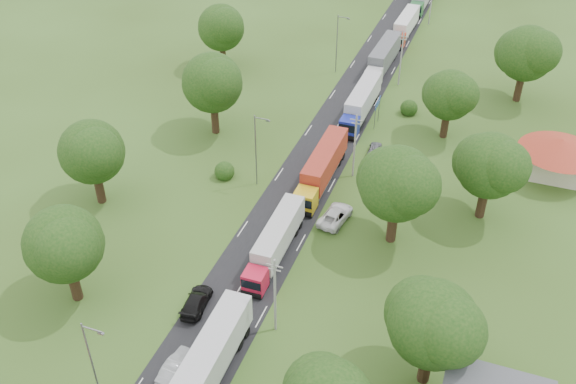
% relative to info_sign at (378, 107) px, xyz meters
% --- Properties ---
extents(ground, '(260.00, 260.00, 0.00)m').
position_rel_info_sign_xyz_m(ground, '(-5.20, -35.00, -3.00)').
color(ground, '#314818').
rests_on(ground, ground).
extents(road, '(8.00, 200.00, 0.04)m').
position_rel_info_sign_xyz_m(road, '(-5.20, -15.00, -3.00)').
color(road, black).
rests_on(road, ground).
extents(info_sign, '(0.12, 3.10, 4.10)m').
position_rel_info_sign_xyz_m(info_sign, '(0.00, 0.00, 0.00)').
color(info_sign, slate).
rests_on(info_sign, ground).
extents(pole_1, '(1.60, 0.24, 9.00)m').
position_rel_info_sign_xyz_m(pole_1, '(0.30, -42.00, 1.68)').
color(pole_1, gray).
rests_on(pole_1, ground).
extents(pole_2, '(1.60, 0.24, 9.00)m').
position_rel_info_sign_xyz_m(pole_2, '(0.30, -14.00, 1.68)').
color(pole_2, gray).
rests_on(pole_2, ground).
extents(pole_3, '(1.60, 0.24, 9.00)m').
position_rel_info_sign_xyz_m(pole_3, '(0.30, 14.00, 1.68)').
color(pole_3, gray).
rests_on(pole_3, ground).
extents(pole_4, '(1.60, 0.24, 9.00)m').
position_rel_info_sign_xyz_m(pole_4, '(0.30, 42.00, 1.68)').
color(pole_4, gray).
rests_on(pole_4, ground).
extents(lamp_0, '(2.03, 0.22, 10.00)m').
position_rel_info_sign_xyz_m(lamp_0, '(-10.55, -55.00, 2.55)').
color(lamp_0, slate).
rests_on(lamp_0, ground).
extents(lamp_1, '(2.03, 0.22, 10.00)m').
position_rel_info_sign_xyz_m(lamp_1, '(-10.55, -20.00, 2.55)').
color(lamp_1, slate).
rests_on(lamp_1, ground).
extents(lamp_2, '(2.03, 0.22, 10.00)m').
position_rel_info_sign_xyz_m(lamp_2, '(-10.55, 15.00, 2.55)').
color(lamp_2, slate).
rests_on(lamp_2, ground).
extents(tree_3, '(8.80, 8.80, 11.07)m').
position_rel_info_sign_xyz_m(tree_3, '(14.79, -42.84, 4.22)').
color(tree_3, '#382616').
rests_on(tree_3, ground).
extents(tree_4, '(9.60, 9.60, 12.05)m').
position_rel_info_sign_xyz_m(tree_4, '(7.79, -24.83, 4.85)').
color(tree_4, '#382616').
rests_on(tree_4, ground).
extents(tree_5, '(8.80, 8.80, 11.07)m').
position_rel_info_sign_xyz_m(tree_5, '(16.79, -16.84, 4.22)').
color(tree_5, '#382616').
rests_on(tree_5, ground).
extents(tree_6, '(8.00, 8.00, 10.10)m').
position_rel_info_sign_xyz_m(tree_6, '(9.79, 0.14, 3.59)').
color(tree_6, '#382616').
rests_on(tree_6, ground).
extents(tree_7, '(9.60, 9.60, 12.05)m').
position_rel_info_sign_xyz_m(tree_7, '(18.79, 15.17, 4.85)').
color(tree_7, '#382616').
rests_on(tree_7, ground).
extents(tree_10, '(8.80, 8.80, 11.07)m').
position_rel_info_sign_xyz_m(tree_10, '(-20.21, -44.84, 4.22)').
color(tree_10, '#382616').
rests_on(tree_10, ground).
extents(tree_11, '(8.80, 8.80, 11.07)m').
position_rel_info_sign_xyz_m(tree_11, '(-27.21, -29.84, 4.22)').
color(tree_11, '#382616').
rests_on(tree_11, ground).
extents(tree_12, '(9.60, 9.60, 12.05)m').
position_rel_info_sign_xyz_m(tree_12, '(-21.21, -9.83, 4.85)').
color(tree_12, '#382616').
rests_on(tree_12, ground).
extents(tree_13, '(8.80, 8.80, 11.07)m').
position_rel_info_sign_xyz_m(tree_13, '(-29.21, 10.16, 4.22)').
color(tree_13, '#382616').
rests_on(tree_13, ground).
extents(house_cream, '(10.08, 10.08, 5.80)m').
position_rel_info_sign_xyz_m(house_cream, '(24.80, -5.00, 0.64)').
color(house_cream, beige).
rests_on(house_cream, ground).
extents(truck_0, '(2.82, 15.44, 4.28)m').
position_rel_info_sign_xyz_m(truck_0, '(-3.06, -49.86, -0.73)').
color(truck_0, silver).
rests_on(truck_0, ground).
extents(truck_1, '(2.47, 13.73, 3.81)m').
position_rel_info_sign_xyz_m(truck_1, '(-3.53, -31.94, -0.98)').
color(truck_1, red).
rests_on(truck_1, ground).
extents(truck_2, '(2.65, 15.24, 4.23)m').
position_rel_info_sign_xyz_m(truck_2, '(-3.07, -16.66, -0.76)').
color(truck_2, gold).
rests_on(truck_2, ground).
extents(truck_3, '(2.66, 15.13, 4.19)m').
position_rel_info_sign_xyz_m(truck_3, '(-2.87, 1.88, -0.78)').
color(truck_3, navy).
rests_on(truck_3, ground).
extents(truck_4, '(2.98, 15.41, 4.27)m').
position_rel_info_sign_xyz_m(truck_4, '(-3.50, 18.62, -0.74)').
color(truck_4, '#BABABA').
rests_on(truck_4, ground).
extents(truck_5, '(2.72, 14.10, 3.90)m').
position_rel_info_sign_xyz_m(truck_5, '(-3.00, 34.54, -0.93)').
color(truck_5, '#AD291A').
rests_on(truck_5, ground).
extents(car_lane_mid, '(1.90, 4.84, 1.57)m').
position_rel_info_sign_xyz_m(car_lane_mid, '(-6.20, -49.86, -2.22)').
color(car_lane_mid, '#999CA0').
rests_on(car_lane_mid, ground).
extents(car_lane_rear, '(2.66, 5.39, 1.51)m').
position_rel_info_sign_xyz_m(car_lane_rear, '(-8.20, -41.97, -2.25)').
color(car_lane_rear, black).
rests_on(car_lane_rear, ground).
extents(car_verge_near, '(3.54, 6.07, 1.59)m').
position_rel_info_sign_xyz_m(car_verge_near, '(0.88, -23.82, -2.21)').
color(car_verge_near, white).
rests_on(car_verge_near, ground).
extents(car_verge_far, '(1.89, 4.14, 1.38)m').
position_rel_info_sign_xyz_m(car_verge_far, '(1.66, -7.81, -2.31)').
color(car_verge_far, slate).
rests_on(car_verge_far, ground).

